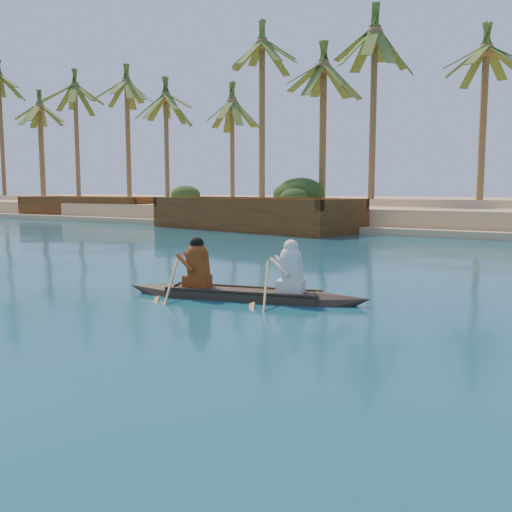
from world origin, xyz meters
The scene contains 6 objects.
sandy_embankment centered at (0.00, 46.89, 0.53)m, with size 150.00×51.00×1.50m.
palm_grove centered at (0.00, 35.00, 8.00)m, with size 110.00×14.00×16.00m, color #43581F, non-canonical shape.
shrub_cluster centered at (0.00, 31.50, 1.20)m, with size 100.00×6.00×2.40m, color #1B3B15, non-canonical shape.
canoe centered at (8.00, 3.76, 0.30)m, with size 5.62×2.07×1.54m.
barge_left centered at (-20.62, 25.14, 0.73)m, with size 12.70×4.74×2.09m.
barge_mid centered at (-3.42, 22.00, 0.78)m, with size 13.90×6.85×2.22m.
Camera 1 is at (14.83, -6.52, 2.42)m, focal length 40.00 mm.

